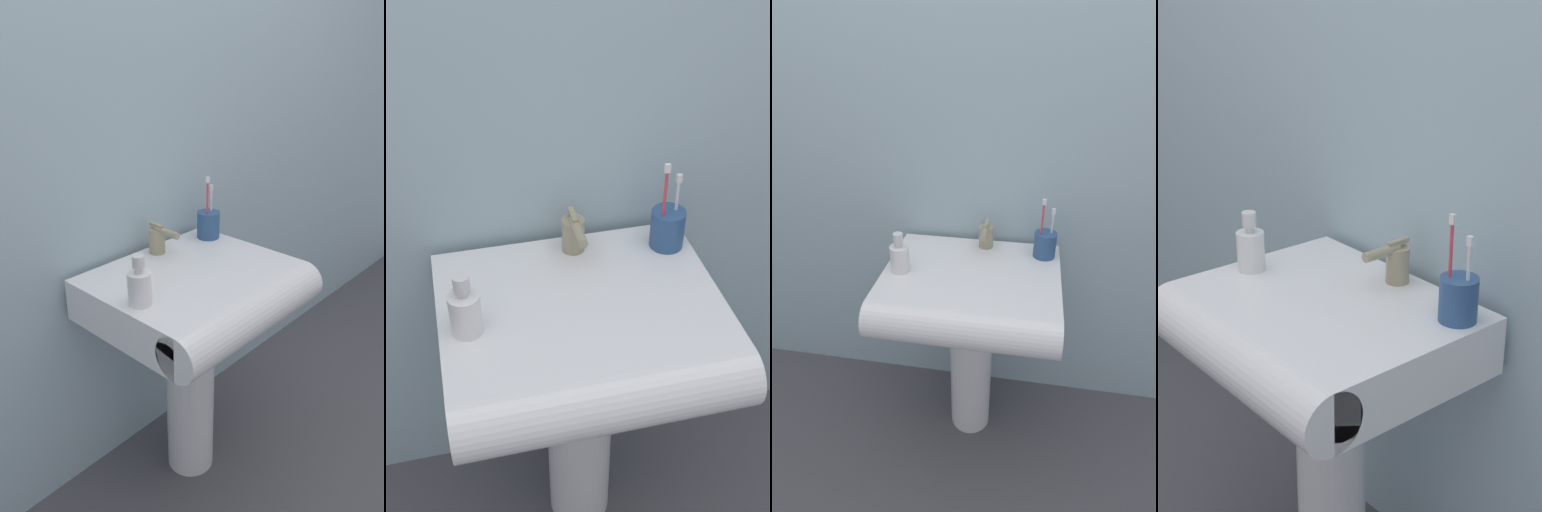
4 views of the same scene
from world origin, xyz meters
The scene contains 7 objects.
ground_plane centered at (0.00, 0.00, 0.00)m, with size 6.00×6.00×0.00m, color #4C4C51.
wall_back centered at (0.00, 0.26, 1.20)m, with size 5.00×0.05×2.40m, color #9EB7C1.
sink_pedestal centered at (0.00, 0.00, 0.31)m, with size 0.16×0.16×0.63m, color white.
sink_basin centered at (0.00, -0.05, 0.69)m, with size 0.59×0.50×0.13m.
faucet centered at (0.03, 0.16, 0.80)m, with size 0.05×0.12×0.10m.
toothbrush_cup centered at (0.24, 0.14, 0.80)m, with size 0.08×0.08×0.22m.
soap_bottle centered at (-0.24, -0.04, 0.81)m, with size 0.06×0.06×0.14m.
Camera 3 is at (0.16, -1.12, 1.48)m, focal length 28.00 mm.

